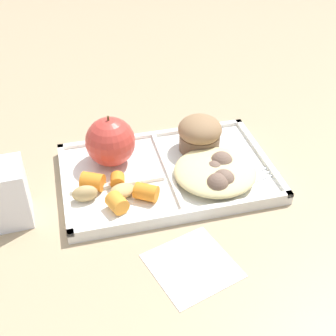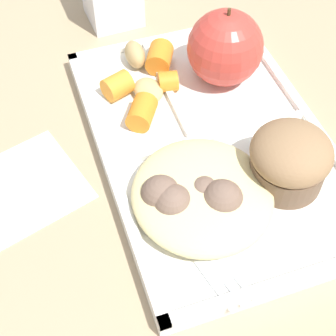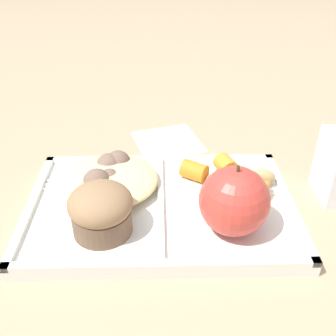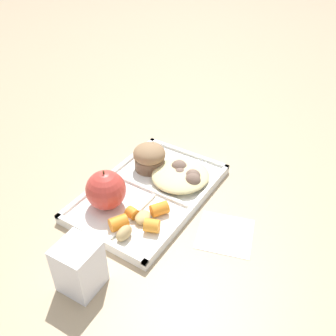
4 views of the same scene
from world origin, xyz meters
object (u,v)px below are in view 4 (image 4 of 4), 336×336
lunch_tray (149,193)px  green_apple (106,190)px  plastic_fork (197,172)px  milk_carton (79,267)px  bran_muffin (149,157)px

lunch_tray → green_apple: size_ratio=3.83×
plastic_fork → milk_carton: bearing=176.8°
plastic_fork → milk_carton: milk_carton is taller
green_apple → bran_muffin: 0.15m
green_apple → plastic_fork: green_apple is taller
lunch_tray → plastic_fork: 0.13m
plastic_fork → milk_carton: 0.37m
bran_muffin → plastic_fork: 0.12m
lunch_tray → milk_carton: bearing=-171.9°
lunch_tray → bran_muffin: (0.07, 0.05, 0.04)m
bran_muffin → plastic_fork: bearing=-66.4°
bran_muffin → plastic_fork: (0.05, -0.10, -0.03)m
bran_muffin → plastic_fork: size_ratio=0.54×
plastic_fork → lunch_tray: bearing=154.0°
lunch_tray → milk_carton: milk_carton is taller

